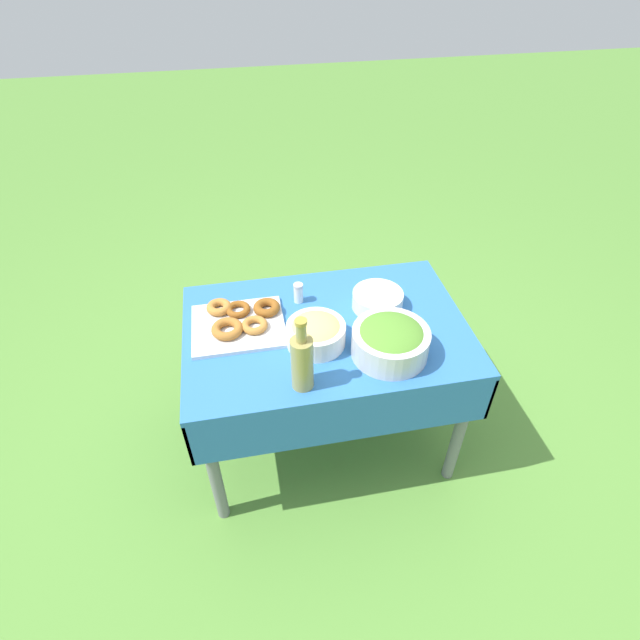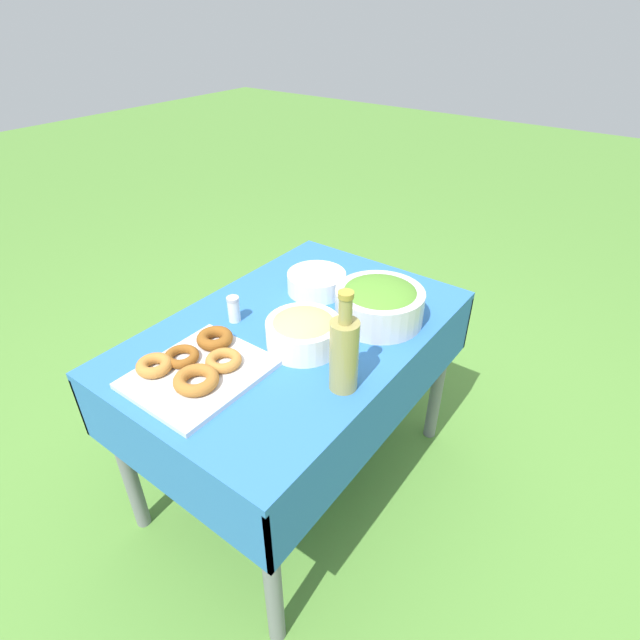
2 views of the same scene
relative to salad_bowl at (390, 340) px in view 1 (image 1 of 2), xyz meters
name	(u,v)px [view 1 (image 1 of 2)]	position (x,y,z in m)	size (l,w,h in m)	color
ground_plane	(325,435)	(-0.20, 0.19, -0.78)	(14.00, 14.00, 0.00)	#568C38
picnic_table	(326,347)	(-0.20, 0.19, -0.18)	(1.14, 0.76, 0.71)	#2D6BB2
salad_bowl	(390,340)	(0.00, 0.00, 0.00)	(0.29, 0.29, 0.13)	silver
pasta_bowl	(316,332)	(-0.26, 0.11, -0.01)	(0.23, 0.23, 0.11)	white
donut_platter	(240,321)	(-0.54, 0.27, -0.05)	(0.38, 0.33, 0.05)	silver
plate_stack	(378,300)	(0.03, 0.28, -0.03)	(0.21, 0.21, 0.07)	white
olive_oil_bottle	(302,361)	(-0.35, -0.10, 0.05)	(0.08, 0.08, 0.30)	#998E4C
salt_shaker	(298,293)	(-0.29, 0.38, -0.02)	(0.04, 0.04, 0.09)	white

